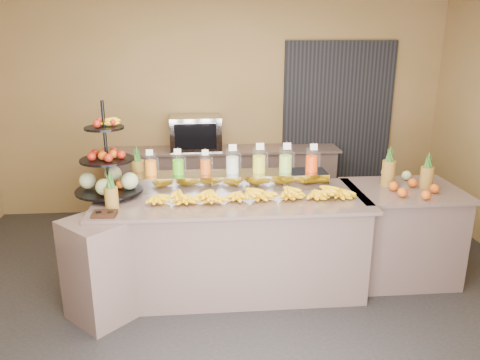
{
  "coord_description": "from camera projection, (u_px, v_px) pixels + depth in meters",
  "views": [
    {
      "loc": [
        -0.27,
        -3.77,
        2.35
      ],
      "look_at": [
        0.08,
        0.3,
        1.09
      ],
      "focal_mm": 35.0,
      "sensor_mm": 36.0,
      "label": 1
    }
  ],
  "objects": [
    {
      "name": "pineapple_left_b",
      "position": [
        138.0,
        170.0,
        4.63
      ],
      "size": [
        0.13,
        0.13,
        0.41
      ],
      "rotation": [
        0.0,
        0.0,
        0.12
      ],
      "color": "brown",
      "rests_on": "buffet_counter"
    },
    {
      "name": "oven_warmer",
      "position": [
        196.0,
        133.0,
        6.08
      ],
      "size": [
        0.67,
        0.48,
        0.44
      ],
      "primitive_type": "cube",
      "rotation": [
        0.0,
        0.0,
        0.03
      ],
      "color": "gray",
      "rests_on": "back_ledge"
    },
    {
      "name": "room_envelope",
      "position": [
        247.0,
        88.0,
        4.52
      ],
      "size": [
        6.04,
        5.02,
        2.82
      ],
      "color": "olive",
      "rests_on": "ground"
    },
    {
      "name": "banana_heap",
      "position": [
        250.0,
        192.0,
        4.24
      ],
      "size": [
        1.92,
        0.17,
        0.16
      ],
      "color": "#FEB90C",
      "rests_on": "buffet_counter"
    },
    {
      "name": "right_counter",
      "position": [
        400.0,
        232.0,
        4.69
      ],
      "size": [
        1.08,
        0.88,
        0.93
      ],
      "color": "gray",
      "rests_on": "ground"
    },
    {
      "name": "ground",
      "position": [
        234.0,
        303.0,
        4.31
      ],
      "size": [
        6.0,
        6.0,
        0.0
      ],
      "primitive_type": "plane",
      "color": "black",
      "rests_on": "ground"
    },
    {
      "name": "buffet_counter",
      "position": [
        220.0,
        245.0,
        4.41
      ],
      "size": [
        2.75,
        1.25,
        0.93
      ],
      "color": "gray",
      "rests_on": "ground"
    },
    {
      "name": "juice_pitcher_milk",
      "position": [
        232.0,
        163.0,
        4.51
      ],
      "size": [
        0.13,
        0.13,
        0.31
      ],
      "color": "silver",
      "rests_on": "pitcher_tray"
    },
    {
      "name": "pitcher_tray",
      "position": [
        232.0,
        180.0,
        4.56
      ],
      "size": [
        1.85,
        0.3,
        0.15
      ],
      "primitive_type": "cube",
      "color": "gray",
      "rests_on": "buffet_counter"
    },
    {
      "name": "juice_pitcher_orange_c",
      "position": [
        312.0,
        161.0,
        4.58
      ],
      "size": [
        0.12,
        0.13,
        0.3
      ],
      "color": "silver",
      "rests_on": "pitcher_tray"
    },
    {
      "name": "juice_pitcher_lemon",
      "position": [
        259.0,
        162.0,
        4.53
      ],
      "size": [
        0.13,
        0.14,
        0.32
      ],
      "color": "silver",
      "rests_on": "pitcher_tray"
    },
    {
      "name": "juice_pitcher_green",
      "position": [
        178.0,
        165.0,
        4.47
      ],
      "size": [
        0.11,
        0.12,
        0.27
      ],
      "color": "silver",
      "rests_on": "pitcher_tray"
    },
    {
      "name": "juice_pitcher_orange_b",
      "position": [
        205.0,
        165.0,
        4.5
      ],
      "size": [
        0.11,
        0.11,
        0.26
      ],
      "color": "silver",
      "rests_on": "pitcher_tray"
    },
    {
      "name": "back_ledge",
      "position": [
        222.0,
        182.0,
        6.31
      ],
      "size": [
        3.1,
        0.55,
        0.93
      ],
      "color": "gray",
      "rests_on": "ground"
    },
    {
      "name": "condiment_caddy",
      "position": [
        105.0,
        214.0,
        3.87
      ],
      "size": [
        0.2,
        0.15,
        0.03
      ],
      "primitive_type": "cube",
      "rotation": [
        0.0,
        0.0,
        -0.05
      ],
      "color": "black",
      "rests_on": "buffet_counter"
    },
    {
      "name": "right_fruit_pile",
      "position": [
        409.0,
        182.0,
        4.49
      ],
      "size": [
        0.48,
        0.46,
        0.25
      ],
      "color": "brown",
      "rests_on": "right_counter"
    },
    {
      "name": "juice_pitcher_lime",
      "position": [
        286.0,
        161.0,
        4.55
      ],
      "size": [
        0.13,
        0.13,
        0.31
      ],
      "color": "silver",
      "rests_on": "pitcher_tray"
    },
    {
      "name": "pineapple_left_a",
      "position": [
        111.0,
        195.0,
        3.98
      ],
      "size": [
        0.12,
        0.12,
        0.36
      ],
      "rotation": [
        0.0,
        0.0,
        0.43
      ],
      "color": "brown",
      "rests_on": "buffet_counter"
    },
    {
      "name": "juice_pitcher_orange_a",
      "position": [
        151.0,
        166.0,
        4.45
      ],
      "size": [
        0.11,
        0.12,
        0.27
      ],
      "color": "silver",
      "rests_on": "pitcher_tray"
    },
    {
      "name": "fruit_stand",
      "position": [
        113.0,
        172.0,
        4.31
      ],
      "size": [
        0.69,
        0.69,
        0.88
      ],
      "rotation": [
        0.0,
        0.0,
        -0.1
      ],
      "color": "black",
      "rests_on": "buffet_counter"
    }
  ]
}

